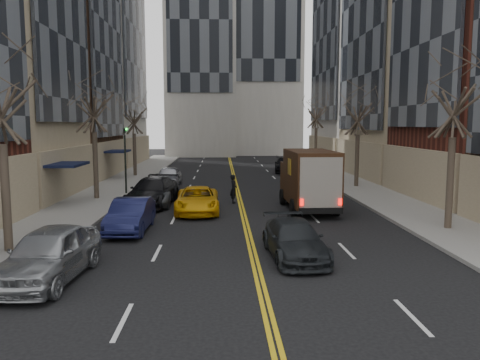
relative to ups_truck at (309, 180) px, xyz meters
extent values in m
cube|color=slate|center=(-12.59, 10.82, -1.58)|extent=(4.00, 66.00, 0.15)
cube|color=slate|center=(5.41, 10.82, -1.58)|extent=(4.00, 66.00, 0.15)
cube|color=#4C301E|center=(-19.09, 16.82, 10.35)|extent=(9.00, 12.00, 24.00)
cube|color=black|center=(-14.43, 16.82, 11.55)|extent=(0.20, 10.56, 19.20)
cube|color=#B7B2A8|center=(-20.09, 30.32, 16.35)|extent=(11.00, 15.00, 36.00)
cube|color=black|center=(-13.59, 1.82, 0.75)|extent=(2.00, 3.00, 0.15)
cube|color=black|center=(-14.49, 1.82, -0.30)|extent=(0.20, 3.00, 2.50)
cube|color=black|center=(-13.59, 14.82, 0.75)|extent=(2.00, 3.00, 0.15)
cube|color=black|center=(-14.49, 14.82, -0.30)|extent=(0.20, 3.00, 2.50)
cube|color=tan|center=(12.41, 15.82, 12.35)|extent=(10.00, 14.00, 28.00)
cube|color=#B7B2A8|center=(13.41, 30.32, 15.35)|extent=(12.00, 15.00, 34.00)
cube|color=black|center=(7.25, 30.32, 17.05)|extent=(0.20, 13.20, 27.20)
cylinder|color=#382D23|center=(-12.39, -8.18, 0.41)|extent=(0.30, 0.30, 3.83)
cylinder|color=#382D23|center=(-12.39, 3.82, 0.52)|extent=(0.30, 0.30, 4.05)
cylinder|color=#382D23|center=(-12.39, 16.82, 0.34)|extent=(0.30, 0.30, 3.69)
cylinder|color=#382D23|center=(5.21, -5.18, 0.48)|extent=(0.30, 0.30, 3.96)
cylinder|color=#382D23|center=(5.21, 8.82, 0.39)|extent=(0.30, 0.30, 3.78)
cylinder|color=#382D23|center=(5.21, 23.82, 0.57)|extent=(0.30, 0.30, 4.14)
cylinder|color=black|center=(-10.99, 5.82, 0.40)|extent=(0.12, 0.12, 3.80)
imported|color=black|center=(-10.99, 5.82, 2.75)|extent=(0.15, 0.18, 0.90)
sphere|color=#0CE526|center=(-10.84, 5.72, 2.70)|extent=(0.14, 0.14, 0.14)
cube|color=black|center=(0.00, 0.00, -1.14)|extent=(2.20, 6.05, 0.28)
cube|color=black|center=(-0.05, 2.20, -0.20)|extent=(2.24, 1.65, 1.97)
cube|color=black|center=(0.01, -0.52, 0.22)|extent=(2.36, 4.65, 2.81)
cube|color=black|center=(0.07, -2.89, -1.14)|extent=(2.16, 0.22, 0.28)
cube|color=red|center=(-0.87, -2.93, -0.72)|extent=(0.17, 0.06, 0.33)
cube|color=red|center=(1.00, -2.89, -0.72)|extent=(0.17, 0.06, 0.33)
cube|color=gold|center=(-1.13, -0.50, 0.78)|extent=(0.06, 0.85, 0.84)
cube|color=gold|center=(1.16, -0.44, 0.78)|extent=(0.06, 0.85, 0.84)
cylinder|color=black|center=(-1.15, 1.94, -1.20)|extent=(0.28, 0.91, 0.90)
cylinder|color=black|center=(1.06, 1.99, -1.20)|extent=(0.28, 0.91, 0.90)
cylinder|color=black|center=(-1.07, -1.62, -1.20)|extent=(0.28, 0.91, 0.90)
cylinder|color=black|center=(1.14, -1.57, -1.20)|extent=(0.28, 0.91, 0.90)
imported|color=black|center=(-2.17, -9.01, -1.01)|extent=(2.10, 4.56, 1.29)
cube|color=black|center=(-2.17, -8.36, -0.50)|extent=(0.13, 0.04, 0.09)
cube|color=blue|center=(-2.17, -8.39, -0.50)|extent=(0.10, 0.01, 0.06)
imported|color=#DB9C09|center=(-6.01, -0.40, -0.98)|extent=(2.39, 4.93, 1.35)
imported|color=black|center=(-4.00, 2.47, -0.80)|extent=(0.44, 0.65, 1.71)
imported|color=#96999C|center=(-9.89, -11.10, -0.84)|extent=(2.31, 4.92, 1.63)
imported|color=#12163B|center=(-8.69, -4.68, -0.94)|extent=(1.58, 4.36, 1.43)
imported|color=#4C5054|center=(-8.69, 1.99, -0.98)|extent=(2.33, 4.89, 1.35)
imported|color=black|center=(-8.69, 1.88, -0.86)|extent=(2.94, 5.75, 1.60)
imported|color=#A0A1A8|center=(-8.69, 10.35, -0.91)|extent=(1.83, 4.40, 1.49)
imported|color=#4A4B51|center=(2.47, 10.88, -0.99)|extent=(1.67, 4.12, 1.33)
imported|color=#94979A|center=(1.63, 11.34, -0.98)|extent=(2.45, 4.97, 1.36)
imported|color=black|center=(1.51, 20.29, -0.94)|extent=(2.57, 5.15, 1.44)
camera|label=1|loc=(-4.73, -24.92, 3.02)|focal=35.00mm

